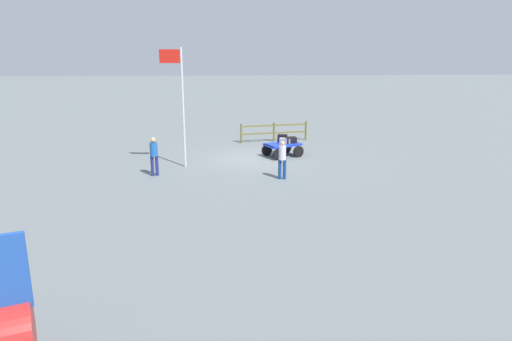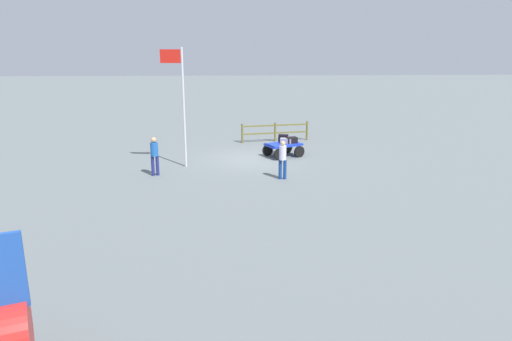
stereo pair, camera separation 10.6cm
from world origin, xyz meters
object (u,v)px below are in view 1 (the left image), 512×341
worker_trailing (154,153)px  flagpole (180,97)px  luggage_cart (282,147)px  suitcase_dark (291,140)px  worker_lead (282,158)px  suitcase_tan (282,138)px  suitcase_grey (285,141)px

worker_trailing → flagpole: bearing=-125.1°
luggage_cart → worker_trailing: worker_trailing is taller
suitcase_dark → worker_lead: (0.87, 4.26, 0.12)m
luggage_cart → worker_trailing: bearing=29.3°
suitcase_tan → worker_lead: 4.70m
worker_lead → worker_trailing: worker_trailing is taller
suitcase_tan → suitcase_grey: 0.46m
worker_trailing → flagpole: flagpole is taller
suitcase_dark → flagpole: bearing=20.2°
suitcase_dark → suitcase_tan: (0.39, -0.42, 0.03)m
suitcase_dark → suitcase_tan: 0.57m
luggage_cart → worker_lead: size_ratio=1.29×
suitcase_grey → worker_trailing: 7.00m
suitcase_tan → worker_trailing: (6.00, 3.89, 0.15)m
suitcase_dark → flagpole: flagpole is taller
worker_lead → flagpole: size_ratio=0.30×
luggage_cart → worker_lead: worker_lead is taller
suitcase_grey → worker_trailing: (6.09, 3.45, 0.20)m
suitcase_dark → worker_lead: 4.35m
luggage_cart → worker_lead: 4.17m
suitcase_dark → flagpole: 6.18m
suitcase_dark → suitcase_grey: bearing=4.8°
luggage_cart → suitcase_grey: size_ratio=3.48×
luggage_cart → worker_trailing: size_ratio=1.25×
suitcase_tan → worker_lead: bearing=84.1°
luggage_cart → suitcase_tan: bearing=-96.2°
suitcase_dark → flagpole: (5.33, 1.96, 2.45)m
worker_lead → flagpole: flagpole is taller
suitcase_dark → suitcase_tan: size_ratio=1.10×
suitcase_dark → flagpole: size_ratio=0.11×
suitcase_dark → suitcase_grey: 0.30m
suitcase_grey → flagpole: bearing=21.0°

